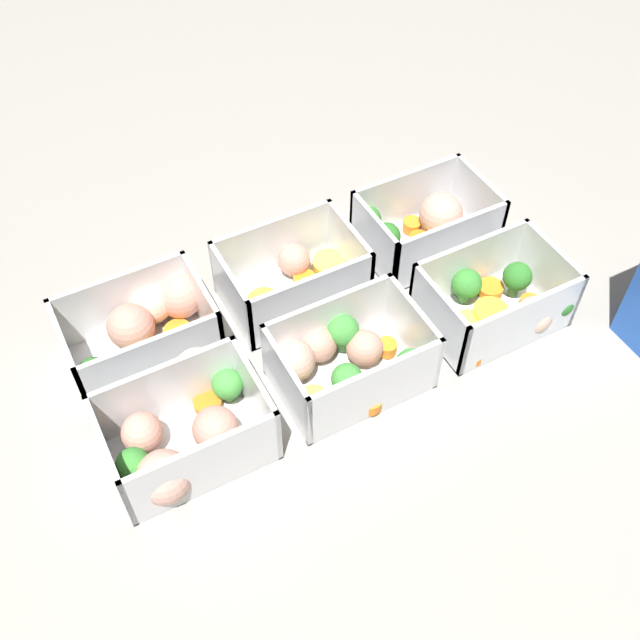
# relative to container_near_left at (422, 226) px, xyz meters

# --- Properties ---
(ground_plane) EXTENTS (4.00, 4.00, 0.00)m
(ground_plane) POSITION_rel_container_near_left_xyz_m (0.17, 0.07, -0.03)
(ground_plane) COLOR gray
(container_near_left) EXTENTS (0.14, 0.10, 0.07)m
(container_near_left) POSITION_rel_container_near_left_xyz_m (0.00, 0.00, 0.00)
(container_near_left) COLOR white
(container_near_left) RESTS_ON ground_plane
(container_near_center) EXTENTS (0.14, 0.10, 0.07)m
(container_near_center) POSITION_rel_container_near_left_xyz_m (0.16, 0.00, -0.00)
(container_near_center) COLOR white
(container_near_center) RESTS_ON ground_plane
(container_near_right) EXTENTS (0.15, 0.12, 0.07)m
(container_near_right) POSITION_rel_container_near_left_xyz_m (0.32, -0.00, 0.00)
(container_near_right) COLOR white
(container_near_right) RESTS_ON ground_plane
(container_far_left) EXTENTS (0.15, 0.10, 0.07)m
(container_far_left) POSITION_rel_container_near_left_xyz_m (-0.01, 0.13, -0.00)
(container_far_left) COLOR white
(container_far_left) RESTS_ON ground_plane
(container_far_center) EXTENTS (0.15, 0.11, 0.07)m
(container_far_center) POSITION_rel_container_near_left_xyz_m (0.17, 0.12, -0.00)
(container_far_center) COLOR white
(container_far_center) RESTS_ON ground_plane
(container_far_right) EXTENTS (0.15, 0.12, 0.07)m
(container_far_right) POSITION_rel_container_near_left_xyz_m (0.34, 0.13, -0.00)
(container_far_right) COLOR white
(container_far_right) RESTS_ON ground_plane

